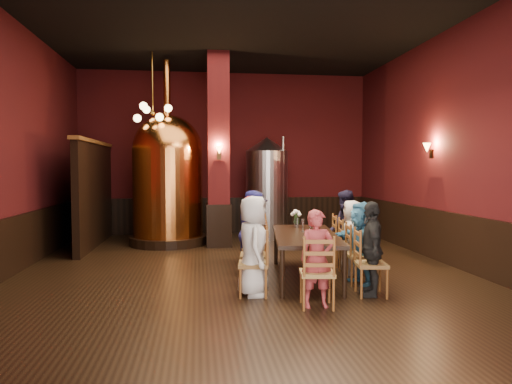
{
  "coord_description": "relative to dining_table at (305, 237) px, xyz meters",
  "views": [
    {
      "loc": [
        -0.78,
        -7.89,
        1.84
      ],
      "look_at": [
        0.25,
        0.2,
        1.41
      ],
      "focal_mm": 32.0,
      "sensor_mm": 36.0,
      "label": 1
    }
  ],
  "objects": [
    {
      "name": "room",
      "position": [
        -0.98,
        0.56,
        1.56
      ],
      "size": [
        10.0,
        10.02,
        4.5
      ],
      "color": "black",
      "rests_on": "ground"
    },
    {
      "name": "wainscot_right",
      "position": [
        2.98,
        0.56,
        -0.19
      ],
      "size": [
        0.08,
        9.9,
        1.0
      ],
      "primitive_type": "cube",
      "color": "black",
      "rests_on": "ground"
    },
    {
      "name": "wainscot_back",
      "position": [
        -0.98,
        5.52,
        -0.19
      ],
      "size": [
        7.9,
        0.08,
        1.0
      ],
      "primitive_type": "cube",
      "color": "black",
      "rests_on": "ground"
    },
    {
      "name": "wainscot_left",
      "position": [
        -4.94,
        0.56,
        -0.19
      ],
      "size": [
        0.08,
        9.9,
        1.0
      ],
      "primitive_type": "cube",
      "color": "black",
      "rests_on": "ground"
    },
    {
      "name": "column",
      "position": [
        -1.28,
        3.36,
        1.56
      ],
      "size": [
        0.58,
        0.58,
        4.5
      ],
      "primitive_type": "cube",
      "color": "#4A0F11",
      "rests_on": "ground"
    },
    {
      "name": "partition",
      "position": [
        -4.18,
        3.76,
        0.51
      ],
      "size": [
        0.22,
        3.5,
        2.4
      ],
      "primitive_type": "cube",
      "color": "black",
      "rests_on": "ground"
    },
    {
      "name": "pendant_cluster",
      "position": [
        -2.78,
        3.46,
        2.41
      ],
      "size": [
        0.9,
        0.9,
        1.7
      ],
      "primitive_type": null,
      "color": "#A57226",
      "rests_on": "room"
    },
    {
      "name": "sconce_wall",
      "position": [
        2.92,
        1.36,
        1.51
      ],
      "size": [
        0.2,
        0.2,
        0.36
      ],
      "primitive_type": null,
      "rotation": [
        0.0,
        0.0,
        1.57
      ],
      "color": "black",
      "rests_on": "room"
    },
    {
      "name": "sconce_column",
      "position": [
        -1.28,
        3.06,
        1.51
      ],
      "size": [
        0.2,
        0.2,
        0.36
      ],
      "primitive_type": null,
      "rotation": [
        0.0,
        0.0,
        3.14
      ],
      "color": "black",
      "rests_on": "column"
    },
    {
      "name": "dining_table",
      "position": [
        0.0,
        0.0,
        0.0
      ],
      "size": [
        1.31,
        2.51,
        0.75
      ],
      "rotation": [
        0.0,
        0.0,
        -0.13
      ],
      "color": "black",
      "rests_on": "ground"
    },
    {
      "name": "chair_0",
      "position": [
        -0.98,
        -0.88,
        -0.23
      ],
      "size": [
        0.52,
        0.52,
        0.92
      ],
      "primitive_type": null,
      "rotation": [
        0.0,
        0.0,
        -1.7
      ],
      "color": "brown",
      "rests_on": "ground"
    },
    {
      "name": "person_0",
      "position": [
        -0.98,
        -0.88,
        0.03
      ],
      "size": [
        0.47,
        0.71,
        1.44
      ],
      "primitive_type": "imported",
      "rotation": [
        0.0,
        0.0,
        1.55
      ],
      "color": "silver",
      "rests_on": "ground"
    },
    {
      "name": "chair_1",
      "position": [
        -0.89,
        -0.21,
        -0.23
      ],
      "size": [
        0.52,
        0.52,
        0.92
      ],
      "primitive_type": null,
      "rotation": [
        0.0,
        0.0,
        -1.7
      ],
      "color": "brown",
      "rests_on": "ground"
    },
    {
      "name": "person_1",
      "position": [
        -0.89,
        -0.21,
        0.01
      ],
      "size": [
        0.49,
        0.59,
        1.39
      ],
      "primitive_type": "imported",
      "rotation": [
        0.0,
        0.0,
        1.22
      ],
      "color": "#A9231D",
      "rests_on": "ground"
    },
    {
      "name": "chair_2",
      "position": [
        -0.8,
        0.44,
        -0.23
      ],
      "size": [
        0.52,
        0.52,
        0.92
      ],
      "primitive_type": null,
      "rotation": [
        0.0,
        0.0,
        -1.7
      ],
      "color": "brown",
      "rests_on": "ground"
    },
    {
      "name": "person_2",
      "position": [
        -0.8,
        0.44,
        0.04
      ],
      "size": [
        0.52,
        0.77,
        1.45
      ],
      "primitive_type": "imported",
      "rotation": [
        0.0,
        0.0,
        1.31
      ],
      "color": "navy",
      "rests_on": "ground"
    },
    {
      "name": "chair_3",
      "position": [
        -0.71,
        1.1,
        -0.23
      ],
      "size": [
        0.52,
        0.52,
        0.92
      ],
      "primitive_type": null,
      "rotation": [
        0.0,
        0.0,
        -1.7
      ],
      "color": "brown",
      "rests_on": "ground"
    },
    {
      "name": "person_3",
      "position": [
        -0.71,
        1.1,
        0.02
      ],
      "size": [
        0.89,
        1.05,
        1.41
      ],
      "primitive_type": "imported",
      "rotation": [
        0.0,
        0.0,
        1.08
      ],
      "color": "black",
      "rests_on": "ground"
    },
    {
      "name": "chair_4",
      "position": [
        0.71,
        -1.1,
        -0.23
      ],
      "size": [
        0.52,
        0.52,
        0.92
      ],
      "primitive_type": null,
      "rotation": [
        0.0,
        0.0,
        1.44
      ],
      "color": "brown",
      "rests_on": "ground"
    },
    {
      "name": "person_4",
      "position": [
        0.71,
        -1.1,
        -0.01
      ],
      "size": [
        0.52,
        0.86,
        1.36
      ],
      "primitive_type": "imported",
      "rotation": [
        0.0,
        0.0,
        4.47
      ],
      "color": "black",
      "rests_on": "ground"
    },
    {
      "name": "chair_5",
      "position": [
        0.8,
        -0.44,
        -0.23
      ],
      "size": [
        0.52,
        0.52,
        0.92
      ],
      "primitive_type": null,
      "rotation": [
        0.0,
        0.0,
        1.44
      ],
      "color": "brown",
      "rests_on": "ground"
    },
    {
      "name": "person_5",
      "position": [
        0.8,
        -0.44,
        -0.03
      ],
      "size": [
        0.59,
        1.26,
        1.31
      ],
      "primitive_type": "imported",
      "rotation": [
        0.0,
        0.0,
        4.89
      ],
      "color": "teal",
      "rests_on": "ground"
    },
    {
      "name": "chair_6",
      "position": [
        0.89,
        0.21,
        -0.23
      ],
      "size": [
        0.52,
        0.52,
        0.92
      ],
      "primitive_type": null,
      "rotation": [
        0.0,
        0.0,
        1.44
      ],
      "color": "brown",
      "rests_on": "ground"
    },
    {
      "name": "person_6",
      "position": [
        0.89,
        0.21,
        -0.05
      ],
      "size": [
        0.59,
        0.73,
        1.28
      ],
      "primitive_type": "imported",
      "rotation": [
        0.0,
        0.0,
        4.38
      ],
      "color": "beige",
      "rests_on": "ground"
    },
    {
      "name": "chair_7",
      "position": [
        0.98,
        0.88,
        -0.23
      ],
      "size": [
        0.52,
        0.52,
        0.92
      ],
      "primitive_type": null,
      "rotation": [
        0.0,
        0.0,
        1.44
      ],
      "color": "brown",
      "rests_on": "ground"
    },
    {
      "name": "person_7",
      "position": [
        0.98,
        0.88,
        0.03
      ],
      "size": [
        0.37,
        0.71,
        1.43
      ],
      "primitive_type": "imported",
      "rotation": [
        0.0,
        0.0,
        4.66
      ],
      "color": "black",
      "rests_on": "ground"
    },
    {
      "name": "chair_8",
      "position": [
        -0.21,
        -1.54,
        -0.23
      ],
      "size": [
        0.52,
        0.52,
        0.92
      ],
      "primitive_type": null,
      "rotation": [
        0.0,
        0.0,
        3.01
      ],
      "color": "brown",
      "rests_on": "ground"
    },
    {
      "name": "person_8",
      "position": [
        -0.21,
        -1.54,
        -0.04
      ],
      "size": [
        0.48,
        0.32,
        1.29
      ],
      "primitive_type": "imported",
      "rotation": [
        0.0,
        0.0,
        6.3
      ],
      "color": "#9F3539",
      "rests_on": "ground"
    },
    {
      "name": "copper_kettle",
      "position": [
        -2.48,
        3.81,
        0.92
      ],
      "size": [
        1.86,
        1.86,
        4.4
      ],
      "rotation": [
        0.0,
        0.0,
        -0.11
      ],
      "color": "black",
      "rests_on": "ground"
    },
    {
      "name": "steel_vessel",
      "position": [
        0.03,
        4.45,
        0.63
      ],
      "size": [
        1.43,
        1.43,
        2.64
      ],
      "rotation": [
        0.0,
        0.0,
        -0.4
      ],
      "color": "#B2B2B7",
      "rests_on": "ground"
    },
    {
      "name": "rose_vase",
      "position": [
        0.04,
        0.85,
        0.28
      ],
      "size": [
        0.2,
        0.2,
        0.33
      ],
      "color": "white",
      "rests_on": "dining_table"
    },
    {
      "name": "wine_glass_0",
      "position": [
        0.02,
        0.25,
        0.15
      ],
      "size": [
        0.07,
        0.07,
        0.17
      ],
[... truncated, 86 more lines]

